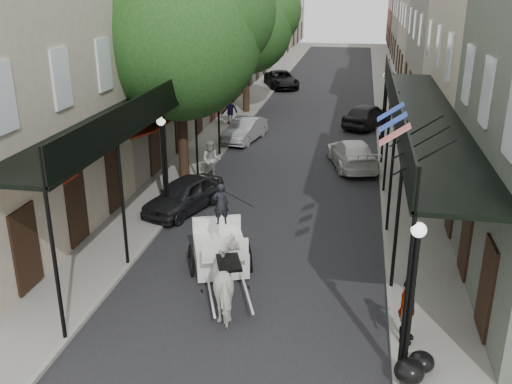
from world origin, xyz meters
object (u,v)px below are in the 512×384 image
at_px(pedestrian_walking, 211,160).
at_px(lamppost_left, 164,165).
at_px(car_right_far, 367,115).
at_px(car_left_far, 281,79).
at_px(lamppost_right_far, 384,106).
at_px(tree_near, 189,29).
at_px(car_left_mid, 245,130).
at_px(carriage, 218,228).
at_px(car_right_near, 352,154).
at_px(pedestrian_sidewalk_left, 230,110).
at_px(pedestrian_sidewalk_right, 407,310).
at_px(lamppost_right_near, 411,300).
at_px(tree_far, 252,22).
at_px(horse, 230,280).
at_px(car_left_near, 184,195).

bearing_deg(pedestrian_walking, lamppost_left, -107.22).
xyz_separation_m(lamppost_left, car_right_far, (7.41, 15.47, -1.32)).
relative_size(car_left_far, car_right_far, 1.14).
distance_m(lamppost_right_far, car_left_far, 17.65).
bearing_deg(pedestrian_walking, tree_near, -165.77).
relative_size(lamppost_right_far, car_left_far, 0.76).
bearing_deg(car_left_mid, carriage, -71.13).
xyz_separation_m(car_right_near, car_right_far, (0.71, 8.06, 0.07)).
distance_m(pedestrian_sidewalk_left, pedestrian_sidewalk_right, 22.88).
distance_m(lamppost_right_near, car_left_mid, 20.46).
relative_size(tree_far, carriage, 2.86).
relative_size(horse, pedestrian_sidewalk_left, 1.23).
relative_size(lamppost_right_near, car_right_near, 0.82).
bearing_deg(pedestrian_sidewalk_left, car_right_near, 94.87).
bearing_deg(pedestrian_sidewalk_right, lamppost_right_far, 17.98).
height_order(carriage, car_right_near, carriage).
distance_m(lamppost_right_far, pedestrian_walking, 10.75).
relative_size(lamppost_left, pedestrian_walking, 2.08).
height_order(carriage, car_left_mid, carriage).
bearing_deg(pedestrian_sidewalk_left, horse, 60.40).
height_order(pedestrian_walking, car_left_far, pedestrian_walking).
xyz_separation_m(lamppost_right_far, car_left_near, (-7.70, -11.31, -1.39)).
bearing_deg(lamppost_right_near, car_left_near, 131.54).
relative_size(pedestrian_sidewalk_left, car_left_far, 0.35).
relative_size(horse, carriage, 0.71).
bearing_deg(pedestrian_sidewalk_left, tree_far, -142.02).
xyz_separation_m(car_left_mid, car_right_near, (5.90, -3.62, 0.02)).
height_order(tree_far, car_right_near, tree_far).
distance_m(pedestrian_sidewalk_right, car_left_near, 10.71).
height_order(pedestrian_sidewalk_left, car_right_far, pedestrian_sidewalk_left).
distance_m(pedestrian_walking, car_right_near, 6.77).
xyz_separation_m(tree_near, car_right_near, (6.80, 3.23, -5.83)).
distance_m(lamppost_left, car_left_far, 27.86).
distance_m(tree_far, car_left_mid, 8.90).
bearing_deg(tree_near, car_right_near, 25.41).
height_order(lamppost_left, car_right_far, lamppost_left).
bearing_deg(car_left_far, lamppost_right_near, -96.95).
xyz_separation_m(tree_near, car_left_mid, (0.89, 6.85, -5.86)).
distance_m(lamppost_right_near, car_right_far, 23.52).
distance_m(pedestrian_sidewalk_right, car_right_near, 14.15).
distance_m(pedestrian_walking, car_left_far, 23.33).
distance_m(tree_near, pedestrian_sidewalk_left, 11.58).
xyz_separation_m(horse, car_left_near, (-3.28, 6.55, -0.25)).
bearing_deg(car_left_far, car_right_far, -79.85).
relative_size(lamppost_right_far, pedestrian_walking, 2.08).
relative_size(lamppost_left, car_right_near, 0.82).
relative_size(lamppost_right_near, car_right_far, 0.87).
relative_size(lamppost_right_near, pedestrian_walking, 2.08).
relative_size(lamppost_left, car_left_far, 0.76).
bearing_deg(carriage, lamppost_right_near, -61.45).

